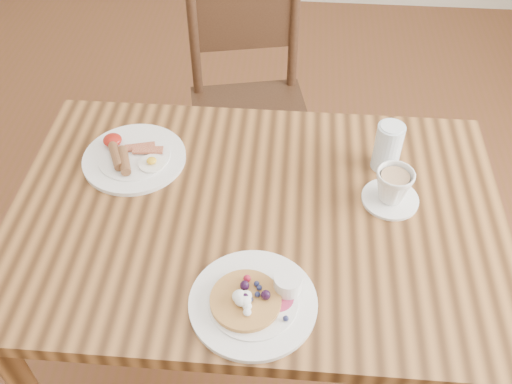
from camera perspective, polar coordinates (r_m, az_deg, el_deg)
ground at (r=2.00m, az=0.00°, el=-16.55°), size 5.00×5.00×0.00m
dining_table at (r=1.45m, az=0.00°, el=-4.63°), size 1.20×0.80×0.75m
chair_far at (r=2.13m, az=-0.70°, el=9.00°), size 0.50×0.50×0.88m
pancake_plate at (r=1.21m, az=-0.09°, el=-10.74°), size 0.27×0.27×0.06m
breakfast_plate at (r=1.53m, az=-12.25°, el=3.46°), size 0.27×0.27×0.04m
teacup_saucer at (r=1.41m, az=13.51°, el=0.42°), size 0.14×0.14×0.09m
water_glass at (r=1.48m, az=13.04°, el=4.41°), size 0.07×0.07×0.13m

